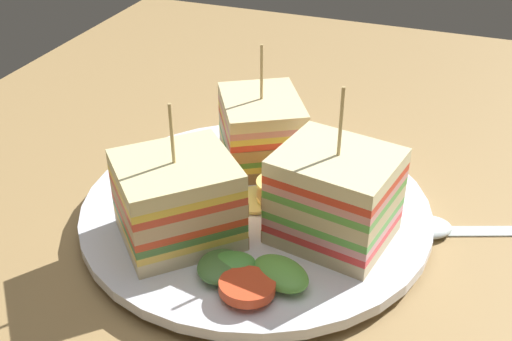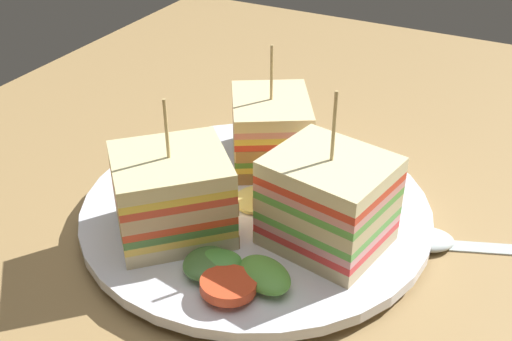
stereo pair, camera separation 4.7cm
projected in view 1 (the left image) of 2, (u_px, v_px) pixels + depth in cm
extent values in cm
cube|color=#A17F4E|center=(256.00, 229.00, 49.63)|extent=(98.68, 74.37, 1.80)
cylinder|color=white|center=(256.00, 216.00, 48.96)|extent=(16.62, 16.62, 0.71)
cylinder|color=white|center=(256.00, 208.00, 48.55)|extent=(26.80, 26.80, 0.87)
cube|color=beige|center=(180.00, 229.00, 44.67)|extent=(10.46, 10.48, 1.08)
cube|color=#9E7242|center=(229.00, 217.00, 45.93)|extent=(5.20, 5.01, 1.08)
cube|color=#F4CB4F|center=(179.00, 220.00, 44.23)|extent=(10.46, 10.48, 0.58)
cube|color=#4A7F3C|center=(178.00, 213.00, 43.93)|extent=(10.46, 10.48, 0.58)
cube|color=#E04825|center=(178.00, 206.00, 43.62)|extent=(10.46, 10.48, 0.58)
cube|color=#D4B488|center=(177.00, 197.00, 43.18)|extent=(10.46, 10.48, 1.08)
cube|color=#B2844C|center=(228.00, 185.00, 44.45)|extent=(5.20, 5.01, 1.08)
cube|color=#DF4B31|center=(176.00, 187.00, 42.74)|extent=(10.46, 10.48, 0.58)
cube|color=yellow|center=(175.00, 180.00, 42.44)|extent=(10.46, 10.48, 0.58)
cube|color=beige|center=(175.00, 169.00, 42.00)|extent=(10.46, 10.48, 1.08)
cylinder|color=tan|center=(172.00, 134.00, 40.57)|extent=(0.24, 0.24, 4.32)
cube|color=#CFB788|center=(332.00, 229.00, 44.65)|extent=(8.06, 8.87, 1.07)
cube|color=#9E7242|center=(286.00, 213.00, 46.33)|extent=(6.55, 1.53, 1.07)
cube|color=#E33836|center=(333.00, 220.00, 44.21)|extent=(8.06, 8.87, 0.59)
cube|color=pink|center=(334.00, 213.00, 43.90)|extent=(8.06, 8.87, 0.59)
cube|color=#5DAE46|center=(334.00, 207.00, 43.59)|extent=(8.06, 8.87, 0.59)
cube|color=#CEBF8C|center=(335.00, 197.00, 43.15)|extent=(8.06, 8.87, 1.07)
cube|color=#9E7242|center=(287.00, 181.00, 44.83)|extent=(6.55, 1.53, 1.07)
cube|color=#5CA942|center=(336.00, 187.00, 42.71)|extent=(8.06, 8.87, 0.59)
cube|color=#E0948B|center=(336.00, 180.00, 42.40)|extent=(8.06, 8.87, 0.59)
cube|color=red|center=(337.00, 172.00, 42.09)|extent=(8.06, 8.87, 0.59)
cube|color=beige|center=(338.00, 162.00, 41.66)|extent=(8.06, 8.87, 1.07)
cylinder|color=tan|center=(341.00, 122.00, 40.08)|extent=(0.24, 0.24, 4.90)
cube|color=beige|center=(261.00, 154.00, 53.76)|extent=(9.86, 9.33, 0.99)
cube|color=#9E7242|center=(270.00, 177.00, 50.58)|extent=(3.39, 5.44, 0.99)
cube|color=yellow|center=(261.00, 146.00, 53.35)|extent=(9.86, 9.33, 0.54)
cube|color=#529737|center=(261.00, 140.00, 53.07)|extent=(9.86, 9.33, 0.54)
cube|color=beige|center=(261.00, 132.00, 52.66)|extent=(9.86, 9.33, 0.99)
cube|color=#B2844C|center=(270.00, 155.00, 49.48)|extent=(3.39, 5.44, 0.99)
cube|color=#E13F2C|center=(261.00, 124.00, 52.25)|extent=(9.86, 9.33, 0.54)
cube|color=#EDCA49|center=(261.00, 119.00, 51.96)|extent=(9.86, 9.33, 0.54)
cube|color=#E1908A|center=(261.00, 113.00, 51.68)|extent=(9.86, 9.33, 0.54)
cube|color=beige|center=(261.00, 104.00, 51.27)|extent=(9.86, 9.33, 0.99)
cylinder|color=tan|center=(262.00, 72.00, 49.78)|extent=(0.24, 0.24, 4.62)
cylinder|color=#E7D976|center=(251.00, 203.00, 47.84)|extent=(4.23, 4.23, 0.54)
cylinder|color=#EAC773|center=(277.00, 195.00, 47.91)|extent=(3.86, 3.90, 1.01)
cylinder|color=#EFCF82|center=(294.00, 182.00, 48.26)|extent=(4.72, 4.70, 0.75)
cylinder|color=#DDC862|center=(278.00, 182.00, 47.24)|extent=(4.53, 4.53, 0.35)
ellipsoid|color=#497B3C|center=(221.00, 267.00, 41.13)|extent=(3.92, 3.32, 1.39)
ellipsoid|color=#5FA641|center=(280.00, 273.00, 40.48)|extent=(4.56, 5.25, 1.57)
ellipsoid|color=#4FA041|center=(229.00, 265.00, 41.27)|extent=(3.77, 4.25, 1.37)
cylinder|color=#DF4726|center=(247.00, 287.00, 39.32)|extent=(3.66, 3.61, 1.03)
ellipsoid|color=silver|center=(426.00, 227.00, 47.55)|extent=(4.06, 4.70, 1.00)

